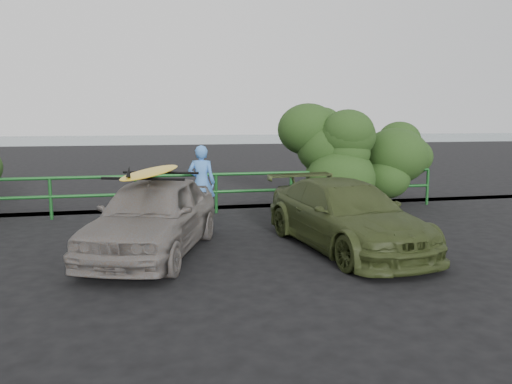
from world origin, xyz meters
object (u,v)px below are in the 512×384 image
guardrail (177,194)px  surfboard (152,172)px  man (202,183)px  sedan (153,215)px  olive_vehicle (346,215)px

guardrail → surfboard: bearing=-99.6°
guardrail → man: bearing=-53.7°
guardrail → man: size_ratio=7.82×
sedan → surfboard: size_ratio=1.53×
guardrail → surfboard: size_ratio=5.25×
olive_vehicle → surfboard: 3.64m
guardrail → surfboard: (-0.62, -3.64, 0.96)m
guardrail → surfboard: surfboard is taller
man → surfboard: man is taller
guardrail → olive_vehicle: size_ratio=3.25×
guardrail → man: 1.01m
sedan → olive_vehicle: sedan is taller
guardrail → man: (0.55, -0.75, 0.37)m
man → surfboard: size_ratio=0.67×
sedan → man: size_ratio=2.28×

